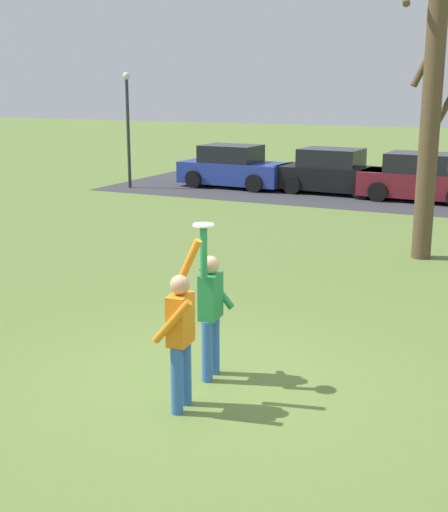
{
  "coord_description": "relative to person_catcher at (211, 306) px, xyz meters",
  "views": [
    {
      "loc": [
        3.7,
        -7.36,
        3.73
      ],
      "look_at": [
        -0.03,
        0.43,
        1.59
      ],
      "focal_mm": 47.97,
      "sensor_mm": 36.0,
      "label": 1
    }
  ],
  "objects": [
    {
      "name": "person_catcher",
      "position": [
        0.0,
        0.0,
        0.0
      ],
      "size": [
        0.49,
        0.56,
        2.08
      ],
      "rotation": [
        0.0,
        0.0,
        -1.48
      ],
      "color": "#3366B7",
      "rests_on": "ground_plane"
    },
    {
      "name": "ground_plane",
      "position": [
        0.07,
        -0.13,
        -0.98
      ],
      "size": [
        120.0,
        120.0,
        0.0
      ],
      "primitive_type": "plane",
      "color": "olive"
    },
    {
      "name": "bare_tree_tall",
      "position": [
        1.32,
        7.86,
        2.23
      ],
      "size": [
        1.84,
        1.82,
        6.64
      ],
      "color": "brown",
      "rests_on": "ground_plane"
    },
    {
      "name": "parked_car_maroon",
      "position": [
        -0.09,
        15.99,
        -0.25
      ],
      "size": [
        4.17,
        2.17,
        1.59
      ],
      "rotation": [
        0.0,
        0.0,
        -0.04
      ],
      "color": "maroon",
      "rests_on": "ground_plane"
    },
    {
      "name": "parked_car_black",
      "position": [
        -3.25,
        16.33,
        -0.25
      ],
      "size": [
        4.17,
        2.17,
        1.59
      ],
      "rotation": [
        0.0,
        0.0,
        -0.04
      ],
      "color": "black",
      "rests_on": "ground_plane"
    },
    {
      "name": "person_defender",
      "position": [
        0.09,
        -0.96,
        -0.0
      ],
      "size": [
        0.49,
        0.57,
        2.04
      ],
      "rotation": [
        0.0,
        0.0,
        1.67
      ],
      "color": "#3366B7",
      "rests_on": "ground_plane"
    },
    {
      "name": "parking_strip",
      "position": [
        0.22,
        16.31,
        -0.98
      ],
      "size": [
        23.82,
        6.4,
        0.01
      ],
      "primitive_type": "cube",
      "color": "#38383D",
      "rests_on": "ground_plane"
    },
    {
      "name": "lamppost_by_lot",
      "position": [
        -10.63,
        14.31,
        1.6
      ],
      "size": [
        0.28,
        0.28,
        4.26
      ],
      "color": "#2D2D33",
      "rests_on": "ground_plane"
    },
    {
      "name": "parked_car_blue",
      "position": [
        -7.16,
        16.21,
        -0.25
      ],
      "size": [
        4.17,
        2.17,
        1.59
      ],
      "rotation": [
        0.0,
        0.0,
        -0.04
      ],
      "color": "#233893",
      "rests_on": "ground_plane"
    },
    {
      "name": "frisbee_disc",
      "position": [
        0.02,
        -0.22,
        1.11
      ],
      "size": [
        0.26,
        0.26,
        0.02
      ],
      "primitive_type": "cylinder",
      "color": "white",
      "rests_on": "person_catcher"
    }
  ]
}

